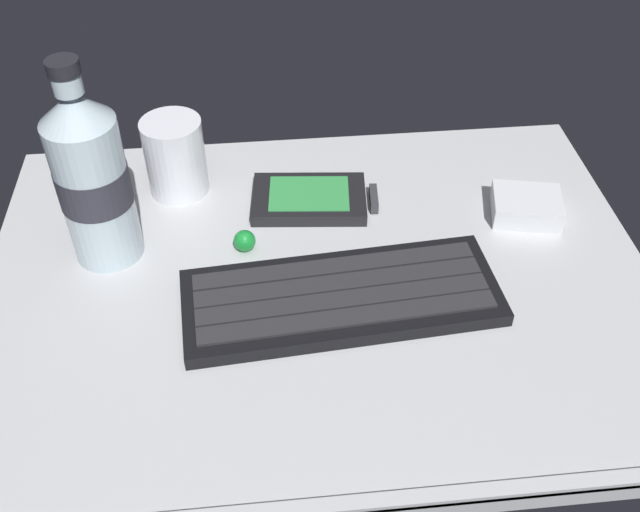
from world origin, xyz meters
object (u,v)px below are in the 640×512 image
keyboard (341,297)px  juice_cup (176,159)px  trackball_mouse (245,241)px  handheld_device (315,198)px  charger_block (526,206)px  water_bottle (92,178)px

keyboard → juice_cup: 24.70cm
keyboard → trackball_mouse: trackball_mouse is taller
keyboard → juice_cup: (-15.49, 18.98, 3.10)cm
juice_cup → trackball_mouse: bearing=-57.2°
juice_cup → keyboard: bearing=-50.8°
trackball_mouse → keyboard: bearing=-44.0°
juice_cup → trackball_mouse: 12.97cm
keyboard → handheld_device: keyboard is taller
juice_cup → charger_block: size_ratio=1.21×
juice_cup → charger_block: bearing=-12.9°
handheld_device → water_bottle: size_ratio=0.64×
keyboard → charger_block: (20.76, 10.69, 0.39)cm
charger_block → keyboard: bearing=-152.8°
keyboard → trackball_mouse: bearing=136.0°
juice_cup → trackball_mouse: juice_cup is taller
water_bottle → trackball_mouse: water_bottle is taller
charger_block → trackball_mouse: charger_block is taller
juice_cup → charger_block: juice_cup is taller
handheld_device → water_bottle: water_bottle is taller
handheld_device → water_bottle: (-20.99, -5.41, 8.28)cm
charger_block → trackball_mouse: bearing=-175.4°
handheld_device → charger_block: 22.13cm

